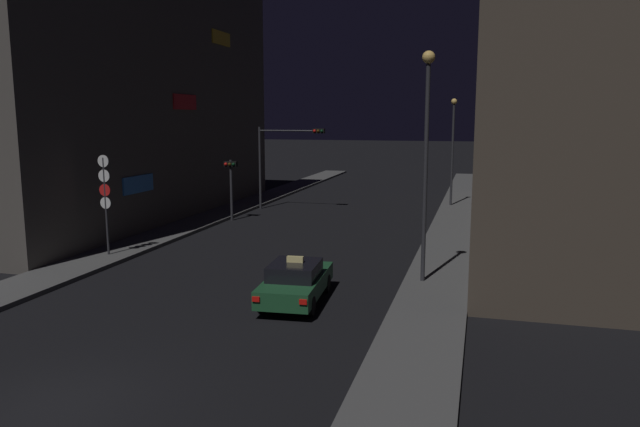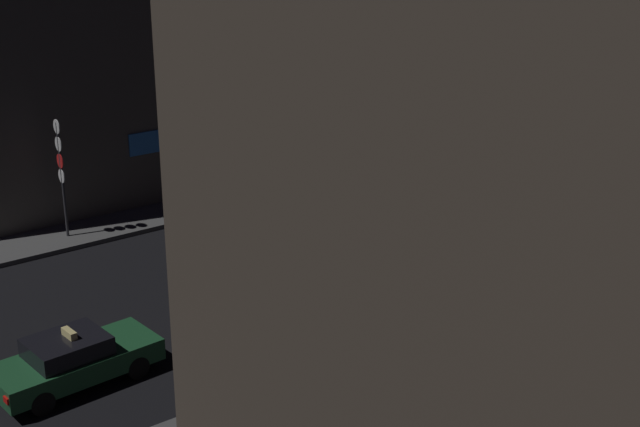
% 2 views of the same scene
% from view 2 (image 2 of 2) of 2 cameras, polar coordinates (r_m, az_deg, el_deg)
% --- Properties ---
extents(sidewalk_left, '(2.44, 58.53, 0.18)m').
position_cam_2_polar(sidewalk_left, '(42.69, 2.96, 2.86)').
color(sidewalk_left, '#4C4C4C').
rests_on(sidewalk_left, ground_plane).
extents(taxi, '(2.10, 4.56, 1.62)m').
position_cam_2_polar(taxi, '(25.26, -15.10, -8.79)').
color(taxi, '#1E512D').
rests_on(taxi, ground_plane).
extents(traffic_light_overhead, '(4.66, 0.42, 5.62)m').
position_cam_2_polar(traffic_light_overhead, '(40.02, 7.11, 7.47)').
color(traffic_light_overhead, '#2D2D33').
rests_on(traffic_light_overhead, ground_plane).
extents(traffic_light_left_kerb, '(0.80, 0.42, 3.71)m').
position_cam_2_polar(traffic_light_left_kerb, '(38.47, -0.14, 4.97)').
color(traffic_light_left_kerb, '#2D2D33').
rests_on(traffic_light_left_kerb, ground_plane).
extents(sign_pole_left, '(0.55, 0.10, 4.47)m').
position_cam_2_polar(sign_pole_left, '(34.56, -15.85, 2.76)').
color(sign_pole_left, '#2D2D33').
rests_on(sign_pole_left, sidewalk_left).
extents(street_lamp_near_block, '(0.47, 0.47, 8.45)m').
position_cam_2_polar(street_lamp_near_block, '(21.37, -4.00, 0.74)').
color(street_lamp_near_block, '#2D2D33').
rests_on(street_lamp_near_block, sidewalk_right).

